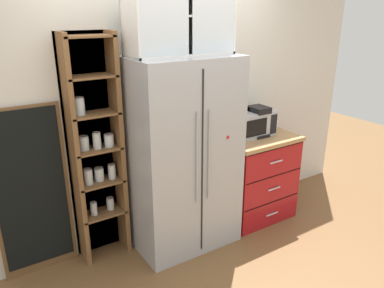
{
  "coord_description": "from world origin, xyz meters",
  "views": [
    {
      "loc": [
        -1.65,
        -2.69,
        2.16
      ],
      "look_at": [
        0.1,
        0.04,
        0.99
      ],
      "focal_mm": 35.0,
      "sensor_mm": 36.0,
      "label": 1
    }
  ],
  "objects_px": {
    "refrigerator": "(183,155)",
    "coffee_maker": "(256,121)",
    "mug_sage": "(231,137)",
    "bottle_green": "(267,120)",
    "mug_cream": "(274,125)",
    "chalkboard_menu": "(32,193)",
    "microwave": "(250,123)"
  },
  "relations": [
    {
      "from": "refrigerator",
      "to": "coffee_maker",
      "type": "relative_size",
      "value": 5.79
    },
    {
      "from": "microwave",
      "to": "mug_sage",
      "type": "distance_m",
      "value": 0.3
    },
    {
      "from": "refrigerator",
      "to": "chalkboard_menu",
      "type": "distance_m",
      "value": 1.32
    },
    {
      "from": "refrigerator",
      "to": "mug_sage",
      "type": "bearing_deg",
      "value": 1.64
    },
    {
      "from": "refrigerator",
      "to": "mug_cream",
      "type": "height_order",
      "value": "refrigerator"
    },
    {
      "from": "coffee_maker",
      "to": "chalkboard_menu",
      "type": "relative_size",
      "value": 0.21
    },
    {
      "from": "mug_cream",
      "to": "mug_sage",
      "type": "xyz_separation_m",
      "value": [
        -0.66,
        -0.07,
        -0.0
      ]
    },
    {
      "from": "mug_cream",
      "to": "chalkboard_menu",
      "type": "relative_size",
      "value": 0.08
    },
    {
      "from": "refrigerator",
      "to": "coffee_maker",
      "type": "height_order",
      "value": "refrigerator"
    },
    {
      "from": "bottle_green",
      "to": "mug_cream",
      "type": "bearing_deg",
      "value": -7.5
    },
    {
      "from": "coffee_maker",
      "to": "mug_cream",
      "type": "relative_size",
      "value": 2.64
    },
    {
      "from": "mug_sage",
      "to": "chalkboard_menu",
      "type": "height_order",
      "value": "chalkboard_menu"
    },
    {
      "from": "refrigerator",
      "to": "mug_cream",
      "type": "bearing_deg",
      "value": 4.05
    },
    {
      "from": "bottle_green",
      "to": "chalkboard_menu",
      "type": "bearing_deg",
      "value": 175.45
    },
    {
      "from": "refrigerator",
      "to": "microwave",
      "type": "distance_m",
      "value": 0.87
    },
    {
      "from": "mug_cream",
      "to": "mug_sage",
      "type": "distance_m",
      "value": 0.66
    },
    {
      "from": "refrigerator",
      "to": "chalkboard_menu",
      "type": "height_order",
      "value": "refrigerator"
    },
    {
      "from": "bottle_green",
      "to": "chalkboard_menu",
      "type": "distance_m",
      "value": 2.43
    },
    {
      "from": "mug_sage",
      "to": "chalkboard_menu",
      "type": "xyz_separation_m",
      "value": [
        -1.85,
        0.28,
        -0.23
      ]
    },
    {
      "from": "chalkboard_menu",
      "to": "coffee_maker",
      "type": "bearing_deg",
      "value": -7.2
    },
    {
      "from": "coffee_maker",
      "to": "mug_sage",
      "type": "distance_m",
      "value": 0.34
    },
    {
      "from": "mug_sage",
      "to": "mug_cream",
      "type": "bearing_deg",
      "value": 6.14
    },
    {
      "from": "refrigerator",
      "to": "coffee_maker",
      "type": "distance_m",
      "value": 0.91
    },
    {
      "from": "refrigerator",
      "to": "microwave",
      "type": "bearing_deg",
      "value": 3.97
    },
    {
      "from": "refrigerator",
      "to": "coffee_maker",
      "type": "bearing_deg",
      "value": 1.1
    },
    {
      "from": "refrigerator",
      "to": "mug_sage",
      "type": "height_order",
      "value": "refrigerator"
    },
    {
      "from": "chalkboard_menu",
      "to": "mug_sage",
      "type": "bearing_deg",
      "value": -8.47
    },
    {
      "from": "refrigerator",
      "to": "microwave",
      "type": "height_order",
      "value": "refrigerator"
    },
    {
      "from": "refrigerator",
      "to": "mug_cream",
      "type": "xyz_separation_m",
      "value": [
        1.23,
        0.09,
        0.07
      ]
    },
    {
      "from": "refrigerator",
      "to": "mug_cream",
      "type": "distance_m",
      "value": 1.23
    },
    {
      "from": "chalkboard_menu",
      "to": "microwave",
      "type": "bearing_deg",
      "value": -6.22
    },
    {
      "from": "microwave",
      "to": "mug_cream",
      "type": "bearing_deg",
      "value": 4.23
    }
  ]
}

